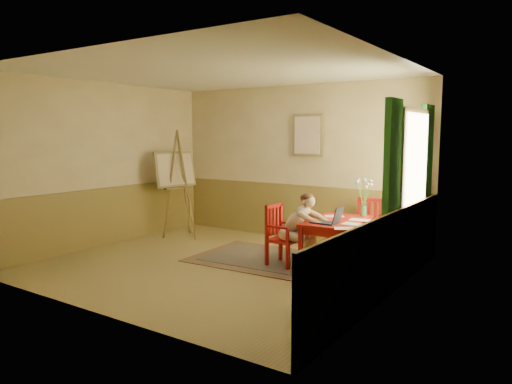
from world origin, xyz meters
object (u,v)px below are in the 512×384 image
Objects in this scene: figure at (300,227)px; easel at (177,174)px; table at (337,226)px; chair_back at (366,227)px; chair_left at (282,235)px; laptop at (329,220)px.

figure is 3.17m from easel.
chair_back is (0.05, 1.02, -0.18)m from table.
chair_back is 1.40m from figure.
easel is at bearing 166.42° from figure.
laptop is (0.79, -0.09, 0.32)m from chair_left.
table is 0.52m from figure.
chair_left is 1.50m from chair_back.
chair_back is at bearing 89.42° from laptop.
easel is at bearing 165.53° from chair_left.
chair_left is at bearing -162.10° from table.
table is at bearing -92.71° from chair_back.
easel is at bearing -170.89° from chair_back.
figure is at bearing -13.58° from easel.
table is at bearing 95.85° from laptop.
chair_left is at bearing 174.39° from figure.
chair_left is 0.81× the size of figure.
figure is (-0.44, -0.28, -0.02)m from table.
chair_back is 0.82× the size of figure.
chair_back reaches higher than chair_left.
figure is at bearing -110.78° from chair_back.
easel is at bearing 167.27° from laptop.
chair_back is at bearing 57.52° from chair_left.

